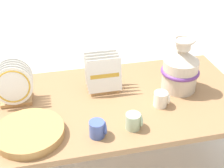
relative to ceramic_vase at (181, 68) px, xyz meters
The scene contains 8 objects.
display_table 0.47m from the ceramic_vase, behind, with size 1.59×0.82×0.63m.
ceramic_vase is the anchor object (origin of this frame).
dish_rack_round_plates 0.97m from the ceramic_vase, behind, with size 0.22×0.16×0.24m.
dish_rack_square_plates 0.47m from the ceramic_vase, 168.11° to the left, with size 0.20×0.16×0.23m.
wicker_charger_stack 0.94m from the ceramic_vase, 164.72° to the right, with size 0.35×0.35×0.04m.
mug_cream_glaze 0.24m from the ceramic_vase, 139.14° to the right, with size 0.08×0.08×0.09m.
mug_sage_glaze 0.49m from the ceramic_vase, 141.28° to the right, with size 0.08×0.08×0.09m.
mug_cobalt_glaze 0.65m from the ceramic_vase, 150.60° to the right, with size 0.08×0.08×0.09m.
Camera 1 is at (-0.33, -1.45, 1.68)m, focal length 50.00 mm.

